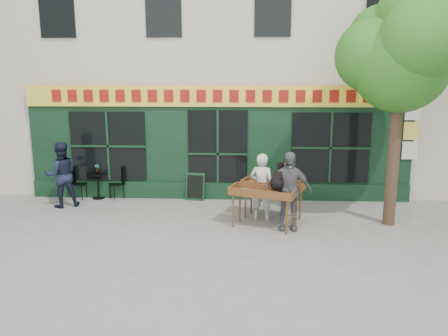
{
  "coord_description": "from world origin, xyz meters",
  "views": [
    {
      "loc": [
        0.83,
        -10.04,
        3.49
      ],
      "look_at": [
        0.27,
        0.5,
        1.31
      ],
      "focal_mm": 35.0,
      "sensor_mm": 36.0,
      "label": 1
    }
  ],
  "objects_px": {
    "man_right": "(288,191)",
    "bistro_table": "(98,180)",
    "woman": "(262,187)",
    "book_cart_right": "(273,187)",
    "dog": "(278,176)",
    "book_cart_center": "(263,194)",
    "man_left": "(61,175)"
  },
  "relations": [
    {
      "from": "book_cart_center",
      "to": "woman",
      "type": "height_order",
      "value": "woman"
    },
    {
      "from": "dog",
      "to": "woman",
      "type": "height_order",
      "value": "woman"
    },
    {
      "from": "book_cart_center",
      "to": "bistro_table",
      "type": "xyz_separation_m",
      "value": [
        -4.74,
        2.34,
        -0.28
      ]
    },
    {
      "from": "book_cart_center",
      "to": "dog",
      "type": "bearing_deg",
      "value": 11.44
    },
    {
      "from": "book_cart_center",
      "to": "man_right",
      "type": "distance_m",
      "value": 0.6
    },
    {
      "from": "book_cart_center",
      "to": "book_cart_right",
      "type": "bearing_deg",
      "value": 87.55
    },
    {
      "from": "woman",
      "to": "book_cart_right",
      "type": "relative_size",
      "value": 1.04
    },
    {
      "from": "book_cart_right",
      "to": "woman",
      "type": "bearing_deg",
      "value": -148.83
    },
    {
      "from": "bistro_table",
      "to": "woman",
      "type": "bearing_deg",
      "value": -19.65
    },
    {
      "from": "woman",
      "to": "bistro_table",
      "type": "bearing_deg",
      "value": -0.08
    },
    {
      "from": "dog",
      "to": "book_cart_right",
      "type": "relative_size",
      "value": 0.37
    },
    {
      "from": "book_cart_right",
      "to": "bistro_table",
      "type": "bearing_deg",
      "value": -178.4
    },
    {
      "from": "woman",
      "to": "man_right",
      "type": "relative_size",
      "value": 0.91
    },
    {
      "from": "woman",
      "to": "dog",
      "type": "bearing_deg",
      "value": 136.13
    },
    {
      "from": "man_left",
      "to": "man_right",
      "type": "bearing_deg",
      "value": 136.16
    },
    {
      "from": "man_right",
      "to": "man_left",
      "type": "bearing_deg",
      "value": 165.5
    },
    {
      "from": "man_right",
      "to": "woman",
      "type": "bearing_deg",
      "value": 129.91
    },
    {
      "from": "book_cart_right",
      "to": "man_left",
      "type": "distance_m",
      "value": 5.78
    },
    {
      "from": "book_cart_center",
      "to": "book_cart_right",
      "type": "xyz_separation_m",
      "value": [
        0.29,
        0.71,
        0.0
      ]
    },
    {
      "from": "book_cart_right",
      "to": "man_right",
      "type": "bearing_deg",
      "value": -48.6
    },
    {
      "from": "dog",
      "to": "man_right",
      "type": "relative_size",
      "value": 0.32
    },
    {
      "from": "book_cart_center",
      "to": "woman",
      "type": "relative_size",
      "value": 0.96
    },
    {
      "from": "dog",
      "to": "bistro_table",
      "type": "xyz_separation_m",
      "value": [
        -5.09,
        2.39,
        -0.75
      ]
    },
    {
      "from": "man_right",
      "to": "bistro_table",
      "type": "height_order",
      "value": "man_right"
    },
    {
      "from": "woman",
      "to": "man_left",
      "type": "relative_size",
      "value": 0.93
    },
    {
      "from": "dog",
      "to": "book_cart_right",
      "type": "bearing_deg",
      "value": 114.35
    },
    {
      "from": "book_cart_right",
      "to": "man_left",
      "type": "xyz_separation_m",
      "value": [
        -5.72,
        0.76,
        0.08
      ]
    },
    {
      "from": "book_cart_center",
      "to": "man_left",
      "type": "relative_size",
      "value": 0.9
    },
    {
      "from": "book_cart_center",
      "to": "bistro_table",
      "type": "bearing_deg",
      "value": 173.27
    },
    {
      "from": "book_cart_center",
      "to": "man_left",
      "type": "bearing_deg",
      "value": -175.59
    },
    {
      "from": "man_right",
      "to": "man_left",
      "type": "relative_size",
      "value": 1.02
    },
    {
      "from": "book_cart_center",
      "to": "woman",
      "type": "distance_m",
      "value": 0.65
    }
  ]
}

